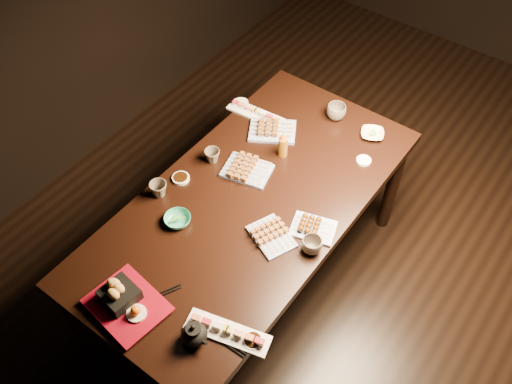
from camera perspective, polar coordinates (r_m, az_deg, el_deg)
ground at (r=3.36m, az=9.84°, el=-8.67°), size 5.00×5.00×0.00m
dining_table at (r=2.99m, az=-0.57°, el=-5.49°), size 1.11×1.90×0.75m
sushi_platter_near at (r=2.30m, az=-2.86°, el=-13.69°), size 0.36×0.18×0.04m
sushi_platter_far at (r=3.09m, az=-0.02°, el=8.00°), size 0.33×0.12×0.04m
yakitori_plate_center at (r=2.79m, az=-0.90°, el=2.45°), size 0.26×0.22×0.06m
yakitori_plate_right at (r=2.54m, az=1.56°, el=-4.23°), size 0.25×0.22×0.05m
yakitori_plate_left at (r=2.99m, az=1.66°, el=6.44°), size 0.29×0.27×0.06m
tsukune_plate at (r=2.58m, az=5.77°, el=-3.40°), size 0.23×0.20×0.05m
edamame_bowl_green at (r=2.62m, az=-7.85°, el=-2.77°), size 0.14×0.14×0.04m
edamame_bowl_cream at (r=3.03m, az=11.55°, el=5.69°), size 0.16×0.16×0.03m
tempura_tray at (r=2.38m, az=-12.90°, el=-10.52°), size 0.34×0.29×0.11m
teacup_near_left at (r=2.72m, az=-9.71°, el=0.26°), size 0.11×0.11×0.08m
teacup_mid_right at (r=2.50m, az=5.60°, el=-5.32°), size 0.10×0.10×0.07m
teacup_far_left at (r=2.84m, az=-4.39°, el=3.61°), size 0.09×0.09×0.07m
teacup_far_right at (r=3.09m, az=8.03°, el=7.95°), size 0.12×0.12×0.08m
teapot at (r=2.27m, az=-6.23°, el=-13.82°), size 0.14×0.14×0.10m
condiment_bottle at (r=2.84m, az=2.72°, el=4.81°), size 0.06×0.06×0.15m
sauce_dish_west at (r=2.79m, az=-7.52°, el=1.38°), size 0.10×0.10×0.02m
sauce_dish_east at (r=2.90m, az=10.73°, el=3.10°), size 0.09×0.09×0.01m
sauce_dish_se at (r=2.30m, az=-0.32°, el=-14.65°), size 0.09×0.09×0.01m
sauce_dish_nw at (r=3.16m, az=-1.52°, el=8.89°), size 0.11×0.11×0.01m
chopsticks_near at (r=2.43m, az=-10.16°, el=-10.32°), size 0.13×0.23×0.01m
chopsticks_se at (r=2.30m, az=-3.39°, el=-14.60°), size 0.23×0.03×0.01m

